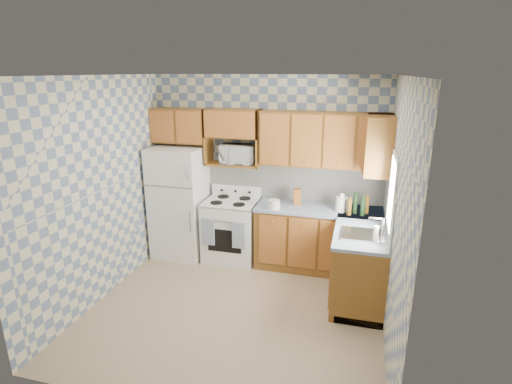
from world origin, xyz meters
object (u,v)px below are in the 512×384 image
(stove_body, at_px, (231,231))
(electric_kettle, at_px, (341,204))
(refrigerator, at_px, (180,202))
(microwave, at_px, (237,154))

(stove_body, bearing_deg, electric_kettle, -1.56)
(electric_kettle, bearing_deg, refrigerator, 179.57)
(stove_body, height_order, microwave, microwave)
(microwave, bearing_deg, refrigerator, -176.16)
(electric_kettle, bearing_deg, stove_body, 178.44)
(refrigerator, bearing_deg, microwave, 12.86)
(refrigerator, xyz_separation_m, electric_kettle, (2.39, -0.02, 0.18))
(refrigerator, height_order, electric_kettle, refrigerator)
(refrigerator, height_order, stove_body, refrigerator)
(microwave, bearing_deg, stove_body, -117.39)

